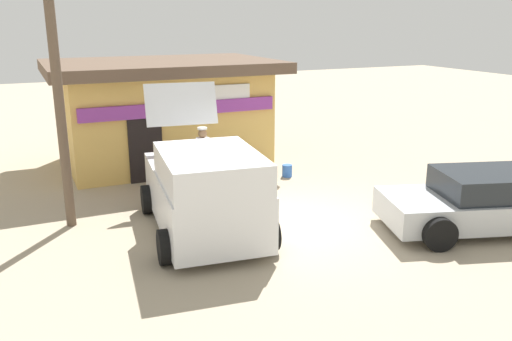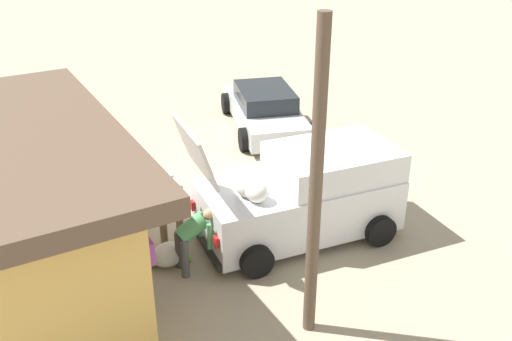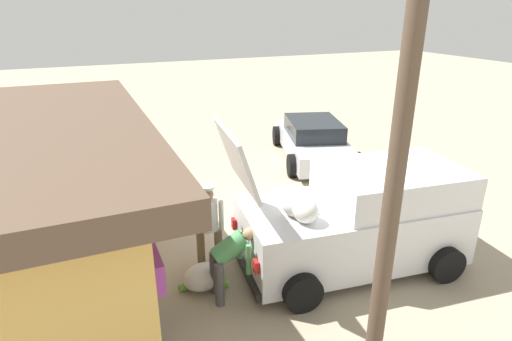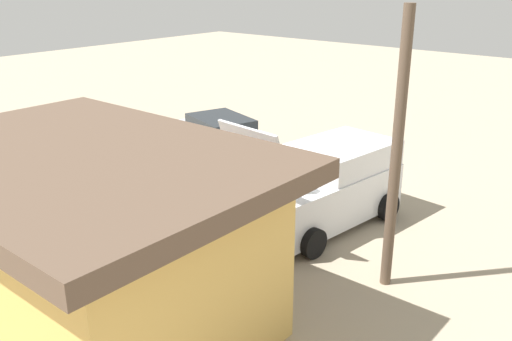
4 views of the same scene
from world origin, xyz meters
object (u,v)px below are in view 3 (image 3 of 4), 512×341
at_px(delivery_van, 359,218).
at_px(unloaded_banana_pile, 203,277).
at_px(paint_bucket, 168,207).
at_px(vendor_standing, 209,223).
at_px(parked_sedan, 313,140).
at_px(customer_bending, 229,256).

height_order(delivery_van, unloaded_banana_pile, delivery_van).
bearing_deg(paint_bucket, vendor_standing, -174.61).
distance_m(vendor_standing, unloaded_banana_pile, 0.96).
relative_size(parked_sedan, customer_bending, 3.85).
bearing_deg(vendor_standing, paint_bucket, 5.39).
height_order(unloaded_banana_pile, paint_bucket, unloaded_banana_pile).
relative_size(customer_bending, paint_bucket, 3.59).
distance_m(parked_sedan, paint_bucket, 5.51).
distance_m(delivery_van, paint_bucket, 4.51).
height_order(parked_sedan, unloaded_banana_pile, parked_sedan).
relative_size(delivery_van, parked_sedan, 0.96).
distance_m(unloaded_banana_pile, paint_bucket, 3.07).
relative_size(unloaded_banana_pile, paint_bucket, 2.58).
bearing_deg(parked_sedan, delivery_van, 157.60).
height_order(parked_sedan, paint_bucket, parked_sedan).
bearing_deg(customer_bending, paint_bucket, 4.74).
bearing_deg(delivery_van, customer_bending, 90.53).
bearing_deg(unloaded_banana_pile, vendor_standing, -29.05).
bearing_deg(customer_bending, unloaded_banana_pile, 42.38).
relative_size(delivery_van, customer_bending, 3.71).
xyz_separation_m(delivery_van, customer_bending, (-0.02, 2.56, -0.16)).
distance_m(delivery_van, customer_bending, 2.57).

